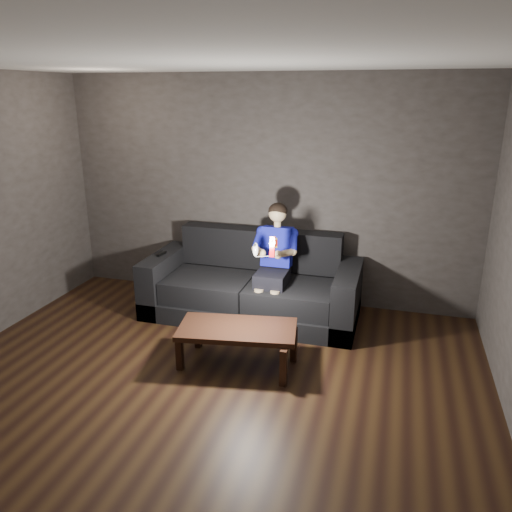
% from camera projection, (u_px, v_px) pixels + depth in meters
% --- Properties ---
extents(floor, '(5.00, 5.00, 0.00)m').
position_uv_depth(floor, '(186.00, 409.00, 4.09)').
color(floor, black).
rests_on(floor, ground).
extents(back_wall, '(5.00, 0.04, 2.70)m').
position_uv_depth(back_wall, '(266.00, 191.00, 5.95)').
color(back_wall, '#36302E').
rests_on(back_wall, ground).
extents(ceiling, '(5.00, 5.00, 0.02)m').
position_uv_depth(ceiling, '(168.00, 56.00, 3.25)').
color(ceiling, silver).
rests_on(ceiling, back_wall).
extents(sofa, '(2.42, 1.04, 0.93)m').
position_uv_depth(sofa, '(252.00, 290.00, 5.76)').
color(sofa, black).
rests_on(sofa, floor).
extents(child, '(0.50, 0.61, 1.22)m').
position_uv_depth(child, '(275.00, 254.00, 5.48)').
color(child, black).
rests_on(child, sofa).
extents(wii_remote_red, '(0.05, 0.08, 0.21)m').
position_uv_depth(wii_remote_red, '(272.00, 247.00, 4.95)').
color(wii_remote_red, red).
rests_on(wii_remote_red, child).
extents(nunchuk_white, '(0.08, 0.10, 0.15)m').
position_uv_depth(nunchuk_white, '(256.00, 250.00, 5.02)').
color(nunchuk_white, silver).
rests_on(nunchuk_white, child).
extents(wii_remote_black, '(0.06, 0.16, 0.03)m').
position_uv_depth(wii_remote_black, '(161.00, 254.00, 5.85)').
color(wii_remote_black, black).
rests_on(wii_remote_black, sofa).
extents(coffee_table, '(1.16, 0.71, 0.40)m').
position_uv_depth(coffee_table, '(237.00, 332.00, 4.66)').
color(coffee_table, black).
rests_on(coffee_table, floor).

